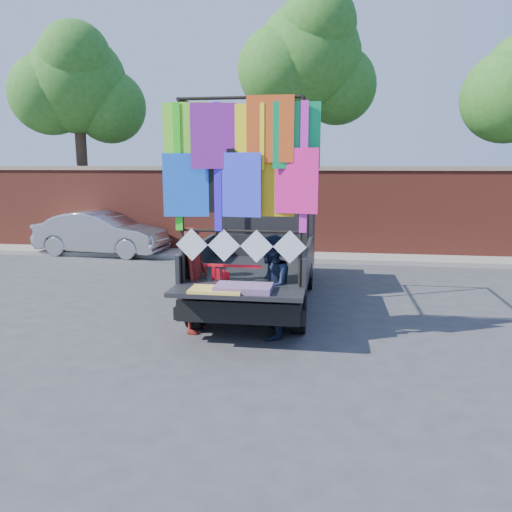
# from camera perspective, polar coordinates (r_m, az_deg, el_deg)

# --- Properties ---
(ground) EXTENTS (90.00, 90.00, 0.00)m
(ground) POSITION_cam_1_polar(r_m,az_deg,el_deg) (8.40, -4.19, -8.10)
(ground) COLOR #38383A
(ground) RESTS_ON ground
(brick_wall) EXTENTS (30.00, 0.45, 2.61)m
(brick_wall) POSITION_cam_1_polar(r_m,az_deg,el_deg) (14.93, 1.60, 5.29)
(brick_wall) COLOR brown
(brick_wall) RESTS_ON ground
(curb) EXTENTS (30.00, 1.20, 0.12)m
(curb) POSITION_cam_1_polar(r_m,az_deg,el_deg) (14.42, 1.25, 0.03)
(curb) COLOR gray
(curb) RESTS_ON ground
(tree_left) EXTENTS (4.20, 3.30, 7.05)m
(tree_left) POSITION_cam_1_polar(r_m,az_deg,el_deg) (18.06, -19.80, 17.65)
(tree_left) COLOR #38281C
(tree_left) RESTS_ON ground
(tree_mid) EXTENTS (4.20, 3.30, 7.73)m
(tree_mid) POSITION_cam_1_polar(r_m,az_deg,el_deg) (16.19, 6.04, 21.18)
(tree_mid) COLOR #38281C
(tree_mid) RESTS_ON ground
(pickup_truck) EXTENTS (2.28, 5.73, 3.61)m
(pickup_truck) POSITION_cam_1_polar(r_m,az_deg,el_deg) (10.19, 1.01, 0.54)
(pickup_truck) COLOR black
(pickup_truck) RESTS_ON ground
(sedan) EXTENTS (4.01, 1.70, 1.29)m
(sedan) POSITION_cam_1_polar(r_m,az_deg,el_deg) (15.58, -17.23, 2.52)
(sedan) COLOR #ACADB3
(sedan) RESTS_ON ground
(woman) EXTENTS (0.44, 0.64, 1.69)m
(woman) POSITION_cam_1_polar(r_m,az_deg,el_deg) (8.02, -6.98, -2.75)
(woman) COLOR maroon
(woman) RESTS_ON ground
(man) EXTENTS (0.64, 0.81, 1.61)m
(man) POSITION_cam_1_polar(r_m,az_deg,el_deg) (7.68, 1.69, -3.59)
(man) COLOR #161F38
(man) RESTS_ON ground
(streamer_bundle) EXTENTS (0.92, 0.07, 0.63)m
(streamer_bundle) POSITION_cam_1_polar(r_m,az_deg,el_deg) (7.82, -3.49, -2.45)
(streamer_bundle) COLOR #FF0D1B
(streamer_bundle) RESTS_ON ground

